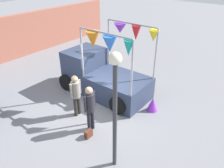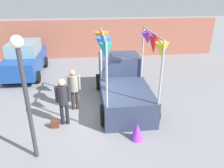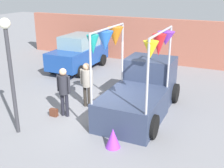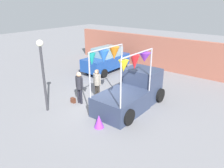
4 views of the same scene
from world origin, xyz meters
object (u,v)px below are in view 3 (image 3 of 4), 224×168
(vendor_truck, at_px, (142,88))
(handbag, at_px, (54,112))
(person_customer, at_px, (64,88))
(person_vendor, at_px, (87,81))
(parked_car, at_px, (79,52))
(street_lamp, at_px, (9,60))
(folded_kite_bundle_violet, at_px, (113,138))

(vendor_truck, distance_m, handbag, 3.28)
(person_customer, relative_size, person_vendor, 1.02)
(parked_car, height_order, handbag, parked_car)
(parked_car, xyz_separation_m, person_vendor, (2.88, -4.26, 0.11))
(street_lamp, bearing_deg, handbag, 75.55)
(vendor_truck, height_order, person_customer, vendor_truck)
(vendor_truck, xyz_separation_m, street_lamp, (-3.05, -3.15, 1.48))
(person_vendor, height_order, folded_kite_bundle_violet, person_vendor)
(parked_car, xyz_separation_m, handbag, (2.21, -5.49, -0.80))
(person_customer, relative_size, street_lamp, 0.49)
(parked_car, height_order, person_vendor, parked_car)
(folded_kite_bundle_violet, bearing_deg, person_vendor, 133.31)
(handbag, bearing_deg, vendor_truck, 32.78)
(vendor_truck, distance_m, parked_car, 6.17)
(person_customer, xyz_separation_m, handbag, (-0.35, -0.20, -0.94))
(folded_kite_bundle_violet, bearing_deg, parked_car, 127.52)
(person_vendor, xyz_separation_m, street_lamp, (-1.05, -2.65, 1.32))
(vendor_truck, relative_size, person_customer, 2.30)
(street_lamp, bearing_deg, vendor_truck, 45.89)
(handbag, bearing_deg, street_lamp, -104.45)
(folded_kite_bundle_violet, bearing_deg, vendor_truck, 91.59)
(handbag, relative_size, folded_kite_bundle_violet, 0.47)
(handbag, bearing_deg, parked_car, 111.87)
(vendor_truck, xyz_separation_m, handbag, (-2.69, -1.73, -0.75))
(person_customer, bearing_deg, folded_kite_bundle_violet, -26.00)
(vendor_truck, bearing_deg, parked_car, 142.45)
(vendor_truck, bearing_deg, person_customer, -146.78)
(vendor_truck, height_order, parked_car, vendor_truck)
(street_lamp, distance_m, folded_kite_bundle_violet, 3.78)
(person_vendor, bearing_deg, handbag, -118.87)
(person_customer, distance_m, person_vendor, 1.08)
(handbag, distance_m, folded_kite_bundle_violet, 2.93)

